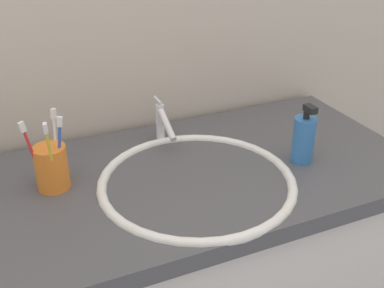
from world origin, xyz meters
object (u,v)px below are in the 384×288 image
(toothbrush_red, at_px, (32,152))
(soap_dispenser, at_px, (304,139))
(toothbrush_cup, at_px, (52,168))
(faucet, at_px, (162,122))
(toothbrush_white, at_px, (55,140))
(toothbrush_blue, at_px, (59,148))
(toothbrush_yellow, at_px, (50,154))

(toothbrush_red, xyz_separation_m, soap_dispenser, (0.65, -0.13, -0.04))
(toothbrush_cup, bearing_deg, soap_dispenser, -12.38)
(toothbrush_cup, relative_size, toothbrush_red, 0.59)
(faucet, relative_size, toothbrush_red, 0.79)
(toothbrush_red, relative_size, soap_dispenser, 1.13)
(toothbrush_red, distance_m, toothbrush_white, 0.07)
(toothbrush_blue, bearing_deg, toothbrush_yellow, -132.30)
(toothbrush_yellow, height_order, toothbrush_blue, toothbrush_yellow)
(toothbrush_red, relative_size, toothbrush_blue, 1.01)
(toothbrush_cup, height_order, toothbrush_white, toothbrush_white)
(toothbrush_red, xyz_separation_m, toothbrush_white, (0.06, 0.04, -0.00))
(toothbrush_blue, bearing_deg, faucet, 22.93)
(faucet, bearing_deg, toothbrush_red, -161.13)
(toothbrush_red, distance_m, toothbrush_yellow, 0.05)
(faucet, xyz_separation_m, toothbrush_cup, (-0.32, -0.11, -0.01))
(toothbrush_yellow, relative_size, toothbrush_blue, 1.04)
(faucet, relative_size, toothbrush_white, 0.80)
(toothbrush_white, relative_size, toothbrush_yellow, 0.97)
(toothbrush_cup, height_order, toothbrush_red, toothbrush_red)
(toothbrush_yellow, bearing_deg, toothbrush_blue, 47.70)
(toothbrush_cup, distance_m, soap_dispenser, 0.63)
(soap_dispenser, bearing_deg, toothbrush_cup, 167.62)
(toothbrush_cup, bearing_deg, toothbrush_red, -168.30)
(toothbrush_red, bearing_deg, toothbrush_white, 32.93)
(toothbrush_yellow, height_order, soap_dispenser, toothbrush_yellow)
(toothbrush_yellow, bearing_deg, toothbrush_white, 71.96)
(toothbrush_red, relative_size, toothbrush_white, 1.01)
(faucet, relative_size, toothbrush_yellow, 0.77)
(toothbrush_cup, relative_size, toothbrush_blue, 0.60)
(toothbrush_white, xyz_separation_m, soap_dispenser, (0.59, -0.16, -0.04))
(toothbrush_cup, distance_m, toothbrush_blue, 0.06)
(toothbrush_white, bearing_deg, toothbrush_blue, -87.31)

